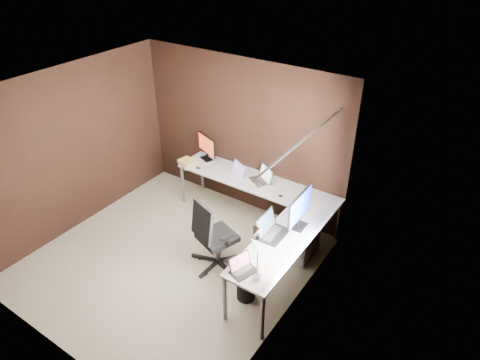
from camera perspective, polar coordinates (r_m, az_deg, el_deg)
name	(u,v)px	position (r m, az deg, el deg)	size (l,w,h in m)	color
room	(187,191)	(5.36, -7.05, -1.46)	(3.60, 3.60, 2.50)	tan
desk	(261,206)	(6.10, 2.82, -3.47)	(2.65, 2.25, 0.73)	silver
drawer_pedestal	(299,237)	(6.19, 7.94, -7.56)	(0.42, 0.50, 0.60)	silver
monitor_left	(207,146)	(7.08, -4.46, 4.52)	(0.46, 0.22, 0.42)	black
monitor_right	(300,208)	(5.51, 7.98, -3.78)	(0.16, 0.62, 0.51)	black
laptop_white	(236,173)	(6.67, -0.57, 0.92)	(0.38, 0.34, 0.21)	silver
laptop_silver	(262,179)	(6.53, 2.99, 0.18)	(0.42, 0.39, 0.23)	silver
laptop_black_big	(271,230)	(5.49, 4.10, -6.66)	(0.31, 0.43, 0.28)	black
laptop_black_small	(242,268)	(4.97, 0.27, -11.62)	(0.29, 0.34, 0.20)	black
book_stack	(187,162)	(7.02, -7.05, 2.33)	(0.35, 0.32, 0.09)	tan
mouse_left	(198,168)	(6.91, -5.60, 1.63)	(0.08, 0.05, 0.03)	black
mouse_corner	(281,196)	(6.21, 5.44, -2.13)	(0.08, 0.05, 0.03)	black
desk_lamp	(256,247)	(4.70, 2.13, -8.90)	(0.20, 0.23, 0.64)	slate
office_chair	(215,247)	(5.96, -3.33, -8.89)	(0.60, 0.63, 1.07)	black
wastebasket	(246,289)	(5.62, 0.80, -14.39)	(0.24, 0.24, 0.27)	black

